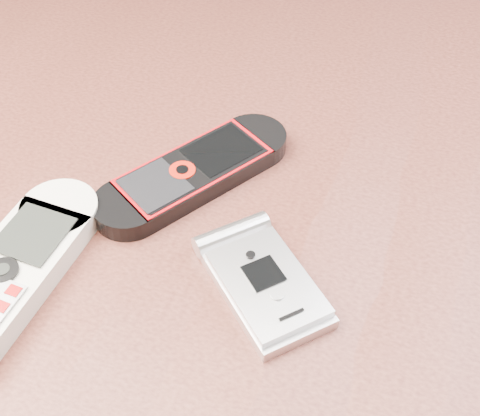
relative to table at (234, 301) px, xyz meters
name	(u,v)px	position (x,y,z in m)	size (l,w,h in m)	color
table	(234,301)	(0.00, 0.00, 0.00)	(1.20, 0.80, 0.75)	black
nokia_white	(12,272)	(-0.12, -0.10, 0.12)	(0.06, 0.17, 0.02)	beige
nokia_black_red	(194,172)	(-0.04, 0.03, 0.11)	(0.05, 0.17, 0.02)	black
motorola_razr	(265,283)	(0.04, -0.06, 0.11)	(0.05, 0.11, 0.02)	silver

